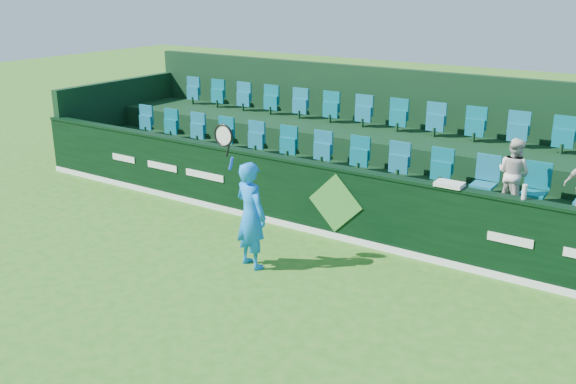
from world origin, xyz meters
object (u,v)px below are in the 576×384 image
Objects in this scene: spectator_left at (513,173)px; towel at (449,184)px; tennis_player at (251,214)px; drinks_bottle at (524,192)px.

towel is at bearing 78.39° from spectator_left.
tennis_player is 4.25m from drinks_bottle.
spectator_left is at bearing 57.97° from towel.
spectator_left is 1.32m from towel.
spectator_left is 2.74× the size of towel.
tennis_player reaches higher than drinks_bottle.
spectator_left is 1.21m from drinks_bottle.
towel is 1.17m from drinks_bottle.
drinks_bottle reaches higher than towel.
tennis_player reaches higher than towel.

